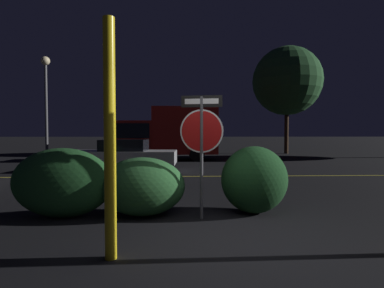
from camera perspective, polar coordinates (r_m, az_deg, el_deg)
The scene contains 11 objects.
ground_plane at distance 4.69m, azimuth 9.30°, elevation -18.30°, with size 260.00×260.00×0.00m, color black.
road_center_stripe at distance 11.34m, azimuth 2.35°, elevation -6.16°, with size 41.89×0.12×0.01m, color gold.
stop_sign at distance 5.65m, azimuth 1.84°, elevation 2.21°, with size 0.81×0.16×2.34m.
yellow_pole_left at distance 3.97m, azimuth -15.38°, elevation 0.80°, with size 0.15×0.15×3.09m, color yellow.
hedge_bush_1 at distance 6.32m, azimuth -23.43°, elevation -6.80°, with size 1.93×0.84×1.34m, color #1E4C23.
hedge_bush_2 at distance 6.04m, azimuth -9.43°, elevation -7.97°, with size 1.68×1.17×1.16m, color #285B2D.
hedge_bush_3 at distance 6.27m, azimuth 11.75°, elevation -6.65°, with size 1.35×1.16×1.36m, color #19421E.
passing_car_2 at distance 13.32m, azimuth -13.20°, elevation -2.04°, with size 4.89×2.09×1.35m.
delivery_truck at distance 18.16m, azimuth -4.97°, elevation 2.14°, with size 6.20×2.70×3.17m.
street_lamp at distance 19.62m, azimuth -26.07°, elevation 9.49°, with size 0.51×0.51×6.07m.
tree_1 at distance 25.30m, azimuth 17.64°, elevation 11.34°, with size 5.39×5.39×8.45m.
Camera 1 is at (-0.88, -4.30, 1.63)m, focal length 28.00 mm.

